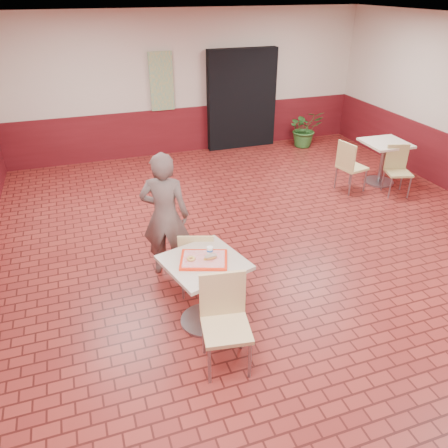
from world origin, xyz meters
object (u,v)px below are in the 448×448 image
object	(u,v)px
main_table	(204,282)
potted_plant	(305,128)
serving_tray	(204,260)
chair_main_back	(197,260)
paper_cup	(210,250)
ring_donut	(191,259)
customer	(165,216)
chair_second_left	(349,164)
long_john_donut	(210,257)
second_table	(383,156)
chair_main_front	(225,317)
chair_second_front	(397,167)

from	to	relation	value
main_table	potted_plant	distance (m)	6.53
potted_plant	serving_tray	bearing A→B (deg)	-128.00
chair_main_back	potted_plant	distance (m)	6.08
paper_cup	ring_donut	bearing A→B (deg)	-168.94
customer	chair_second_left	world-z (taller)	customer
long_john_donut	second_table	size ratio (longest dim) A/B	0.19
chair_second_left	potted_plant	xyz separation A→B (m)	(0.47, 2.54, -0.10)
main_table	second_table	distance (m)	5.16
chair_main_front	chair_second_front	world-z (taller)	chair_main_front
serving_tray	chair_second_left	size ratio (longest dim) A/B	0.52
customer	ring_donut	bearing A→B (deg)	113.51
long_john_donut	potted_plant	bearing A→B (deg)	52.62
ring_donut	potted_plant	bearing A→B (deg)	50.97
customer	serving_tray	world-z (taller)	customer
chair_main_back	serving_tray	bearing A→B (deg)	101.73
long_john_donut	serving_tray	bearing A→B (deg)	155.01
second_table	chair_second_left	world-z (taller)	chair_second_left
chair_main_back	paper_cup	size ratio (longest dim) A/B	10.41
long_john_donut	chair_second_front	size ratio (longest dim) A/B	0.17
main_table	second_table	bearing A→B (deg)	31.89
chair_main_front	second_table	world-z (taller)	chair_main_front
second_table	customer	bearing A→B (deg)	-160.59
chair_main_front	chair_main_back	bearing A→B (deg)	96.99
serving_tray	chair_second_left	world-z (taller)	chair_second_left
long_john_donut	chair_second_left	bearing A→B (deg)	37.04
chair_main_back	chair_second_left	bearing A→B (deg)	-130.60
chair_second_left	chair_main_front	bearing A→B (deg)	121.14
chair_second_left	chair_second_front	distance (m)	0.86
serving_tray	ring_donut	distance (m)	0.14
main_table	paper_cup	size ratio (longest dim) A/B	9.68
long_john_donut	chair_main_back	bearing A→B (deg)	90.05
second_table	paper_cup	bearing A→B (deg)	-148.20
potted_plant	chair_main_back	bearing A→B (deg)	-130.59
chair_second_front	potted_plant	world-z (taller)	chair_second_front
serving_tray	chair_second_left	bearing A→B (deg)	36.22
chair_second_left	second_table	bearing A→B (deg)	-92.61
paper_cup	main_table	bearing A→B (deg)	-143.78
chair_main_front	serving_tray	bearing A→B (deg)	101.20
paper_cup	second_table	world-z (taller)	paper_cup
main_table	ring_donut	xyz separation A→B (m)	(-0.13, 0.02, 0.32)
main_table	paper_cup	distance (m)	0.36
ring_donut	potted_plant	distance (m)	6.61
chair_main_front	ring_donut	world-z (taller)	chair_main_front
customer	paper_cup	world-z (taller)	customer
chair_main_back	serving_tray	xyz separation A→B (m)	(-0.06, -0.53, 0.35)
long_john_donut	paper_cup	bearing A→B (deg)	76.21
serving_tray	chair_main_front	bearing A→B (deg)	-87.89
customer	second_table	world-z (taller)	customer
second_table	chair_second_front	xyz separation A→B (m)	(-0.05, -0.48, -0.06)
main_table	potted_plant	xyz separation A→B (m)	(4.02, 5.14, -0.13)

